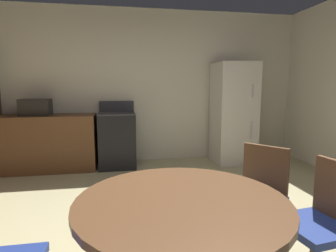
{
  "coord_description": "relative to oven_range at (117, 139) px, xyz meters",
  "views": [
    {
      "loc": [
        -0.37,
        -2.16,
        1.36
      ],
      "look_at": [
        0.18,
        1.03,
        0.89
      ],
      "focal_mm": 29.48,
      "sensor_mm": 36.0,
      "label": 1
    }
  ],
  "objects": [
    {
      "name": "ground_plane",
      "position": [
        0.43,
        -2.49,
        -0.47
      ],
      "size": [
        14.0,
        14.0,
        0.0
      ],
      "primitive_type": "plane",
      "color": "tan"
    },
    {
      "name": "wall_back",
      "position": [
        0.43,
        0.4,
        0.88
      ],
      "size": [
        6.11,
        0.12,
        2.7
      ],
      "primitive_type": "cube",
      "color": "silver",
      "rests_on": "ground"
    },
    {
      "name": "kitchen_counter",
      "position": [
        -1.34,
        -0.0,
        -0.02
      ],
      "size": [
        1.97,
        0.6,
        0.9
      ],
      "primitive_type": "cube",
      "color": "brown",
      "rests_on": "ground"
    },
    {
      "name": "oven_range",
      "position": [
        0.0,
        0.0,
        0.0
      ],
      "size": [
        0.6,
        0.6,
        1.1
      ],
      "color": "black",
      "rests_on": "ground"
    },
    {
      "name": "refrigerator",
      "position": [
        2.04,
        -0.05,
        0.41
      ],
      "size": [
        0.68,
        0.68,
        1.76
      ],
      "color": "silver",
      "rests_on": "ground"
    },
    {
      "name": "microwave",
      "position": [
        -1.26,
        -0.0,
        0.56
      ],
      "size": [
        0.44,
        0.32,
        0.26
      ],
      "primitive_type": "cube",
      "color": "black",
      "rests_on": "kitchen_counter"
    },
    {
      "name": "dining_table",
      "position": [
        0.37,
        -3.28,
        0.13
      ],
      "size": [
        1.14,
        1.14,
        0.76
      ],
      "color": "brown",
      "rests_on": "ground"
    },
    {
      "name": "chair_east",
      "position": [
        1.36,
        -3.15,
        0.03
      ],
      "size": [
        0.45,
        0.45,
        0.87
      ],
      "rotation": [
        0.0,
        0.0,
        3.28
      ],
      "color": "brown",
      "rests_on": "ground"
    },
    {
      "name": "chair_northeast",
      "position": [
        1.16,
        -2.66,
        0.03
      ],
      "size": [
        0.56,
        0.56,
        0.87
      ],
      "rotation": [
        0.0,
        0.0,
        3.81
      ],
      "color": "brown",
      "rests_on": "ground"
    }
  ]
}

